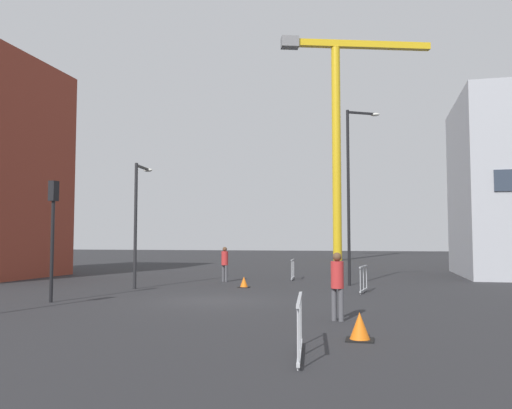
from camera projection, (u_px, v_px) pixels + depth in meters
ground at (213, 301)px, 18.32m from camera, size 160.00×160.00×0.00m
construction_crane at (339, 114)px, 53.91m from camera, size 15.36×5.73×23.06m
streetlamp_tall at (352, 183)px, 24.65m from camera, size 1.56×0.90×8.31m
streetlamp_short at (138, 212)px, 23.19m from camera, size 0.44×1.70×5.53m
traffic_light_island at (53, 221)px, 18.03m from camera, size 0.27×0.38×4.18m
pedestrian_walking at (225, 261)px, 26.56m from camera, size 0.34×0.34×1.77m
pedestrian_waiting at (337, 281)px, 13.84m from camera, size 0.34×0.34×1.81m
safety_barrier_rear at (300, 326)px, 9.63m from camera, size 0.33×2.24×1.08m
safety_barrier_mid_span at (363, 279)px, 21.11m from camera, size 0.28×1.80×1.08m
safety_barrier_right_run at (293, 269)px, 27.86m from camera, size 0.22×1.87×1.08m
traffic_cone_striped at (244, 283)px, 23.30m from camera, size 0.48×0.48×0.49m
traffic_cone_on_verge at (360, 327)px, 11.15m from camera, size 0.59×0.59×0.60m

